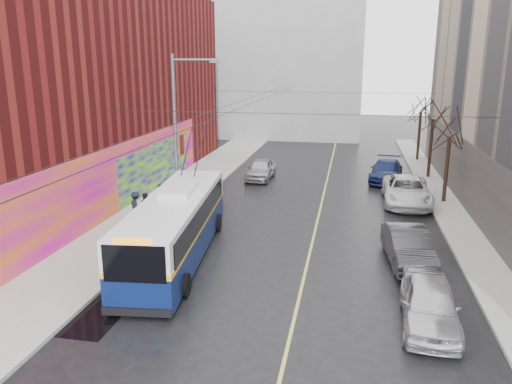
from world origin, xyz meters
The scene contains 22 objects.
ground centered at (0.00, 0.00, 0.00)m, with size 140.00×140.00×0.00m, color black.
sidewalk_left centered at (-8.00, 12.00, 0.07)m, with size 4.00×60.00×0.15m, color gray.
sidewalk_right centered at (9.00, 12.00, 0.07)m, with size 2.00×60.00×0.15m, color gray.
lane_line centered at (1.50, 14.00, 0.00)m, with size 0.12×50.00×0.01m, color #BFB74C.
building_left centered at (-15.99, 13.99, 6.99)m, with size 12.11×36.00×14.00m.
building_far centered at (-6.00, 44.99, 9.02)m, with size 20.50×12.10×18.00m.
streetlight_pole centered at (-6.14, 10.00, 4.85)m, with size 2.65×0.60×9.00m.
catenary_wires centered at (-2.54, 14.77, 6.25)m, with size 18.00×60.00×0.22m.
tree_near centered at (9.00, 16.00, 4.98)m, with size 3.20×3.20×6.40m.
tree_mid centered at (9.00, 23.00, 5.25)m, with size 3.20×3.20×6.68m.
tree_far centered at (9.00, 30.00, 5.14)m, with size 3.20×3.20×6.57m.
puddle centered at (-5.80, -1.02, 0.00)m, with size 2.74×3.77×0.01m, color black.
pigeons_flying centered at (-2.67, 9.85, 7.23)m, with size 3.62×3.24×2.35m.
trolleybus centered at (-4.34, 4.27, 1.53)m, with size 3.63×11.73×5.49m.
parked_car_a centered at (5.96, 0.18, 0.77)m, with size 1.82×4.52×1.54m, color silver.
parked_car_b centered at (5.80, 5.55, 0.79)m, with size 1.67×4.78×1.57m, color #2C2B2E.
parked_car_c centered at (6.68, 15.42, 0.84)m, with size 2.78×6.02×1.67m, color silver.
parked_car_d centered at (5.80, 21.60, 0.78)m, with size 2.17×5.35×1.55m, color #16204D.
following_car centered at (-3.46, 20.44, 0.75)m, with size 1.78×4.43×1.51m, color #A5A4A9.
pedestrian_a centered at (-7.16, 9.78, 1.07)m, with size 0.67×0.44×1.84m, color black.
pedestrian_b centered at (-7.55, 8.49, 0.97)m, with size 0.80×0.62×1.64m, color black.
pedestrian_c centered at (-8.40, 8.99, 0.92)m, with size 0.99×0.57×1.53m, color black.
Camera 1 is at (3.13, -15.74, 8.59)m, focal length 35.00 mm.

